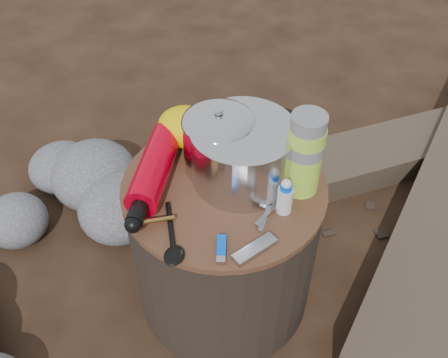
% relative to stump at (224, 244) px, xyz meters
% --- Properties ---
extents(ground, '(60.00, 60.00, 0.00)m').
position_rel_stump_xyz_m(ground, '(0.00, 0.00, -0.23)').
color(ground, black).
rests_on(ground, ground).
extents(stump, '(0.50, 0.50, 0.46)m').
position_rel_stump_xyz_m(stump, '(0.00, 0.00, 0.00)').
color(stump, black).
rests_on(stump, ground).
extents(rock_ring, '(0.44, 0.97, 0.19)m').
position_rel_stump_xyz_m(rock_ring, '(-0.56, -0.05, -0.13)').
color(rock_ring, '#58585D').
rests_on(rock_ring, ground).
extents(log_small, '(1.17, 0.86, 0.10)m').
position_rel_stump_xyz_m(log_small, '(0.58, 0.76, -0.18)').
color(log_small, '#403428').
rests_on(log_small, ground).
extents(foil_windscreen, '(0.25, 0.25, 0.15)m').
position_rel_stump_xyz_m(foil_windscreen, '(0.04, 0.04, 0.31)').
color(foil_windscreen, silver).
rests_on(foil_windscreen, stump).
extents(camping_pot, '(0.17, 0.17, 0.17)m').
position_rel_stump_xyz_m(camping_pot, '(-0.03, 0.06, 0.32)').
color(camping_pot, silver).
rests_on(camping_pot, stump).
extents(fuel_bottle, '(0.10, 0.33, 0.08)m').
position_rel_stump_xyz_m(fuel_bottle, '(-0.17, -0.02, 0.27)').
color(fuel_bottle, red).
rests_on(fuel_bottle, stump).
extents(thermos, '(0.09, 0.09, 0.21)m').
position_rel_stump_xyz_m(thermos, '(0.18, 0.04, 0.34)').
color(thermos, '#A0D737').
rests_on(thermos, stump).
extents(travel_mug, '(0.08, 0.08, 0.12)m').
position_rel_stump_xyz_m(travel_mug, '(0.11, 0.14, 0.29)').
color(travel_mug, black).
rests_on(travel_mug, stump).
extents(stuff_sack, '(0.15, 0.12, 0.10)m').
position_rel_stump_xyz_m(stuff_sack, '(-0.13, 0.13, 0.28)').
color(stuff_sack, '#E4C003').
rests_on(stuff_sack, stump).
extents(food_pouch, '(0.10, 0.04, 0.12)m').
position_rel_stump_xyz_m(food_pouch, '(0.00, 0.15, 0.29)').
color(food_pouch, navy).
rests_on(food_pouch, stump).
extents(lighter, '(0.03, 0.08, 0.01)m').
position_rel_stump_xyz_m(lighter, '(0.04, -0.19, 0.24)').
color(lighter, '#004BEC').
rests_on(lighter, stump).
extents(multitool, '(0.09, 0.10, 0.02)m').
position_rel_stump_xyz_m(multitool, '(0.11, -0.18, 0.24)').
color(multitool, '#AFB0B5').
rests_on(multitool, stump).
extents(pot_grabber, '(0.07, 0.15, 0.01)m').
position_rel_stump_xyz_m(pot_grabber, '(0.12, -0.06, 0.24)').
color(pot_grabber, '#AFB0B5').
rests_on(pot_grabber, stump).
extents(spork, '(0.10, 0.17, 0.01)m').
position_rel_stump_xyz_m(spork, '(-0.09, -0.16, 0.24)').
color(spork, black).
rests_on(spork, stump).
extents(squeeze_bottle, '(0.04, 0.04, 0.09)m').
position_rel_stump_xyz_m(squeeze_bottle, '(0.15, -0.05, 0.27)').
color(squeeze_bottle, silver).
rests_on(squeeze_bottle, stump).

